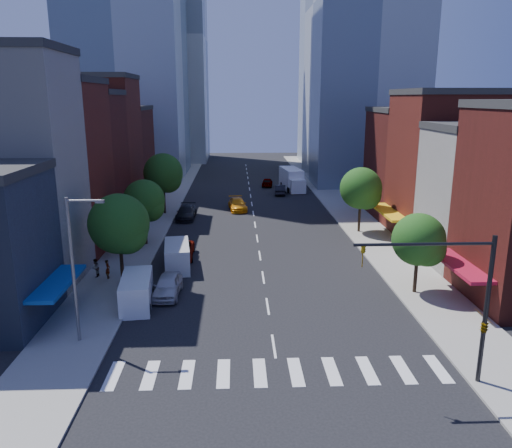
{
  "coord_description": "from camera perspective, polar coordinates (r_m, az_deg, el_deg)",
  "views": [
    {
      "loc": [
        -2.19,
        -27.58,
        14.72
      ],
      "look_at": [
        -0.66,
        10.67,
        5.0
      ],
      "focal_mm": 35.0,
      "sensor_mm": 36.0,
      "label": 1
    }
  ],
  "objects": [
    {
      "name": "pedestrian_near",
      "position": [
        43.26,
        -16.58,
        -4.95
      ],
      "size": [
        0.45,
        0.62,
        1.58
      ],
      "primitive_type": "imported",
      "rotation": [
        0.0,
        0.0,
        1.7
      ],
      "color": "#999999",
      "rests_on": "sidewalk_left"
    },
    {
      "name": "taxi",
      "position": [
        67.09,
        -2.12,
        2.25
      ],
      "size": [
        2.78,
        5.63,
        1.57
      ],
      "primitive_type": "imported",
      "rotation": [
        0.0,
        0.0,
        0.11
      ],
      "color": "#FFA20D",
      "rests_on": "ground"
    },
    {
      "name": "tree_left_far",
      "position": [
        64.86,
        -10.43,
        5.58
      ],
      "size": [
        5.0,
        5.0,
        7.75
      ],
      "color": "black",
      "rests_on": "sidewalk_left"
    },
    {
      "name": "cargo_van_far",
      "position": [
        44.66,
        -9.0,
        -3.68
      ],
      "size": [
        2.74,
        5.48,
        2.24
      ],
      "rotation": [
        0.0,
        0.0,
        0.12
      ],
      "color": "silver",
      "rests_on": "ground"
    },
    {
      "name": "tree_right_far",
      "position": [
        56.14,
        12.05,
        3.82
      ],
      "size": [
        4.6,
        4.6,
        7.2
      ],
      "color": "black",
      "rests_on": "sidewalk_right"
    },
    {
      "name": "pedestrian_far",
      "position": [
        43.84,
        -17.87,
        -4.8
      ],
      "size": [
        0.59,
        0.76,
        1.56
      ],
      "primitive_type": "imported",
      "rotation": [
        0.0,
        0.0,
        -1.57
      ],
      "color": "#999999",
      "rests_on": "sidewalk_left"
    },
    {
      "name": "bldg_right_3",
      "position": [
        66.31,
        18.32,
        6.41
      ],
      "size": [
        12.0,
        10.0,
        13.0
      ],
      "primitive_type": "cube",
      "color": "#4D1813",
      "rests_on": "ground"
    },
    {
      "name": "sidewalk_left",
      "position": [
        69.91,
        -10.72,
        1.9
      ],
      "size": [
        5.0,
        120.0,
        0.15
      ],
      "primitive_type": "cube",
      "color": "gray",
      "rests_on": "ground"
    },
    {
      "name": "bldg_left_4",
      "position": [
        68.03,
        -18.53,
        8.27
      ],
      "size": [
        12.0,
        9.0,
        17.0
      ],
      "primitive_type": "cube",
      "color": "maroon",
      "rests_on": "ground"
    },
    {
      "name": "parked_car_front",
      "position": [
        38.91,
        -10.05,
        -6.95
      ],
      "size": [
        2.06,
        4.76,
        1.6
      ],
      "primitive_type": "imported",
      "rotation": [
        0.0,
        0.0,
        -0.04
      ],
      "color": "#B4B4B9",
      "rests_on": "ground"
    },
    {
      "name": "ground",
      "position": [
        31.34,
        2.05,
        -13.78
      ],
      "size": [
        220.0,
        220.0,
        0.0
      ],
      "primitive_type": "plane",
      "color": "black",
      "rests_on": "ground"
    },
    {
      "name": "tree_left_mid",
      "position": [
        51.36,
        -12.52,
        2.46
      ],
      "size": [
        4.2,
        4.2,
        6.65
      ],
      "color": "black",
      "rests_on": "sidewalk_left"
    },
    {
      "name": "tower_far_w",
      "position": [
        124.31,
        -10.22,
        20.17
      ],
      "size": [
        18.0,
        18.0,
        56.0
      ],
      "primitive_type": "cube",
      "color": "#9EA5AD",
      "rests_on": "ground"
    },
    {
      "name": "parked_car_third",
      "position": [
        47.59,
        -8.6,
        -3.02
      ],
      "size": [
        2.57,
        5.3,
        1.45
      ],
      "primitive_type": "imported",
      "rotation": [
        0.0,
        0.0,
        0.03
      ],
      "color": "#999999",
      "rests_on": "ground"
    },
    {
      "name": "bldg_left_3",
      "position": [
        60.06,
        -20.66,
        6.43
      ],
      "size": [
        12.0,
        8.0,
        15.0
      ],
      "primitive_type": "cube",
      "color": "#4D1813",
      "rests_on": "ground"
    },
    {
      "name": "parked_car_second",
      "position": [
        48.46,
        -9.08,
        -2.79
      ],
      "size": [
        1.81,
        4.19,
        1.34
      ],
      "primitive_type": "imported",
      "rotation": [
        0.0,
        0.0,
        0.1
      ],
      "color": "black",
      "rests_on": "ground"
    },
    {
      "name": "streetlight",
      "position": [
        31.6,
        -19.94,
        -4.03
      ],
      "size": [
        2.25,
        0.25,
        9.0
      ],
      "color": "slate",
      "rests_on": "sidewalk_left"
    },
    {
      "name": "tree_left_near",
      "position": [
        40.79,
        -15.19,
        -0.24
      ],
      "size": [
        4.8,
        4.8,
        7.3
      ],
      "color": "black",
      "rests_on": "sidewalk_left"
    },
    {
      "name": "parked_car_rear",
      "position": [
        62.83,
        -7.97,
        1.31
      ],
      "size": [
        2.34,
        5.58,
        1.61
      ],
      "primitive_type": "imported",
      "rotation": [
        0.0,
        0.0,
        -0.01
      ],
      "color": "black",
      "rests_on": "ground"
    },
    {
      "name": "tower_ne",
      "position": [
        93.54,
        12.5,
        23.34
      ],
      "size": [
        18.0,
        20.0,
        60.0
      ],
      "primitive_type": "cube",
      "color": "#9EA5AD",
      "rests_on": "ground"
    },
    {
      "name": "cargo_van_near",
      "position": [
        37.37,
        -13.5,
        -7.56
      ],
      "size": [
        2.62,
        5.37,
        2.2
      ],
      "rotation": [
        0.0,
        0.0,
        0.11
      ],
      "color": "white",
      "rests_on": "ground"
    },
    {
      "name": "bldg_left_5",
      "position": [
        77.35,
        -16.5,
        7.57
      ],
      "size": [
        12.0,
        10.0,
        13.0
      ],
      "primitive_type": "cube",
      "color": "#4D1813",
      "rests_on": "ground"
    },
    {
      "name": "traffic_car_oncoming",
      "position": [
        78.16,
        2.78,
        3.94
      ],
      "size": [
        1.97,
        4.71,
        1.51
      ],
      "primitive_type": "imported",
      "rotation": [
        0.0,
        0.0,
        3.06
      ],
      "color": "black",
      "rests_on": "ground"
    },
    {
      "name": "traffic_signal",
      "position": [
        28.14,
        23.78,
        -9.09
      ],
      "size": [
        7.24,
        2.24,
        8.0
      ],
      "color": "black",
      "rests_on": "sidewalk_right"
    },
    {
      "name": "sidewalk_right",
      "position": [
        70.69,
        9.76,
        2.08
      ],
      "size": [
        5.0,
        120.0,
        0.15
      ],
      "primitive_type": "cube",
      "color": "gray",
      "rests_on": "ground"
    },
    {
      "name": "crosswalk",
      "position": [
        28.73,
        2.51,
        -16.58
      ],
      "size": [
        19.0,
        3.0,
        0.01
      ],
      "primitive_type": "cube",
      "color": "silver",
      "rests_on": "ground"
    },
    {
      "name": "bldg_right_2",
      "position": [
        57.01,
        21.86,
        5.95
      ],
      "size": [
        12.0,
        10.0,
        15.0
      ],
      "primitive_type": "cube",
      "color": "maroon",
      "rests_on": "ground"
    },
    {
      "name": "bldg_right_1",
      "position": [
        49.27,
        25.87,
        2.61
      ],
      "size": [
        12.0,
        8.0,
        12.0
      ],
      "primitive_type": "cube",
      "color": "beige",
      "rests_on": "ground"
    },
    {
      "name": "tree_right_near",
      "position": [
        39.54,
        18.31,
        -1.94
      ],
      "size": [
        4.0,
        4.0,
        6.2
      ],
      "color": "black",
      "rests_on": "sidewalk_right"
    },
    {
      "name": "bldg_left_2",
      "position": [
        52.06,
        -23.57,
        5.65
      ],
      "size": [
        12.0,
        9.0,
        16.0
      ],
      "primitive_type": "cube",
      "color": "maroon",
      "rests_on": "ground"
    },
    {
      "name": "box_truck",
      "position": [
        82.16,
        4.13,
        5.04
      ],
      "size": [
        3.61,
        8.81,
        3.44
      ],
      "rotation": [
        0.0,
        0.0,
        0.14
      ],
      "color": "white",
      "rests_on": "ground"
    },
    {
      "name": "traffic_car_far",
      "position": [
        85.33,
        1.3,
        4.8
      ],
      "size": [
        2.16,
        4.41,
        1.45
      ],
      "primitive_type": "imported",
      "rotation": [
        0.0,
        0.0,
        3.03
      ],
      "color": "#999999",
      "rests_on": "ground"
    }
  ]
}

